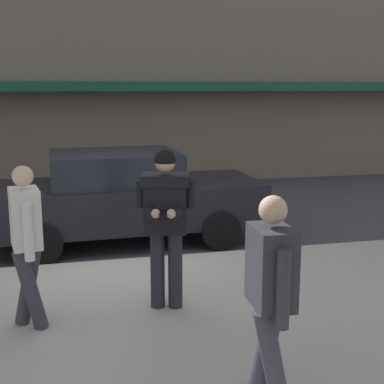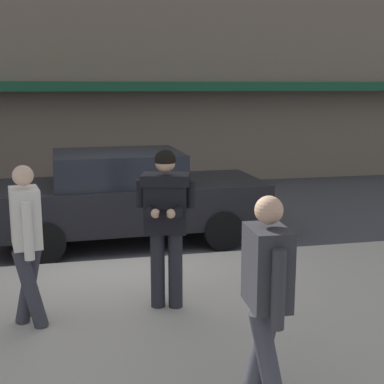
{
  "view_description": "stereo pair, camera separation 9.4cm",
  "coord_description": "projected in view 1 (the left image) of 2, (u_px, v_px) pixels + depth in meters",
  "views": [
    {
      "loc": [
        -0.63,
        -7.66,
        2.61
      ],
      "look_at": [
        0.67,
        -2.19,
        1.49
      ],
      "focal_mm": 50.0,
      "sensor_mm": 36.0,
      "label": 1
    },
    {
      "loc": [
        -0.54,
        -7.68,
        2.61
      ],
      "look_at": [
        0.67,
        -2.19,
        1.49
      ],
      "focal_mm": 50.0,
      "sensor_mm": 36.0,
      "label": 2
    }
  ],
  "objects": [
    {
      "name": "pedestrian_in_light_coat",
      "position": [
        26.0,
        237.0,
        5.42
      ],
      "size": [
        0.37,
        0.59,
        1.7
      ],
      "color": "#33333D",
      "rests_on": "sidewalk"
    },
    {
      "name": "man_texting_on_phone",
      "position": [
        166.0,
        212.0,
        5.86
      ],
      "size": [
        0.63,
        0.64,
        1.81
      ],
      "color": "#23232B",
      "rests_on": "sidewalk"
    },
    {
      "name": "sidewalk",
      "position": [
        239.0,
        339.0,
        5.46
      ],
      "size": [
        32.0,
        5.3,
        0.14
      ],
      "primitive_type": "cube",
      "color": "#A8A399",
      "rests_on": "ground"
    },
    {
      "name": "parked_sedan_mid",
      "position": [
        124.0,
        196.0,
        8.98
      ],
      "size": [
        4.55,
        2.03,
        1.54
      ],
      "color": "black",
      "rests_on": "ground"
    },
    {
      "name": "pedestrian_with_bag",
      "position": [
        270.0,
        290.0,
        4.0
      ],
      "size": [
        0.34,
        0.72,
        1.7
      ],
      "color": "#33333D",
      "rests_on": "sidewalk"
    },
    {
      "name": "ground_plane",
      "position": [
        115.0,
        264.0,
        7.96
      ],
      "size": [
        80.0,
        80.0,
        0.0
      ],
      "primitive_type": "plane",
      "color": "#3D3D42"
    },
    {
      "name": "curb_paint_line",
      "position": [
        180.0,
        258.0,
        8.24
      ],
      "size": [
        28.0,
        0.12,
        0.01
      ],
      "primitive_type": "cube",
      "color": "silver",
      "rests_on": "ground"
    }
  ]
}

